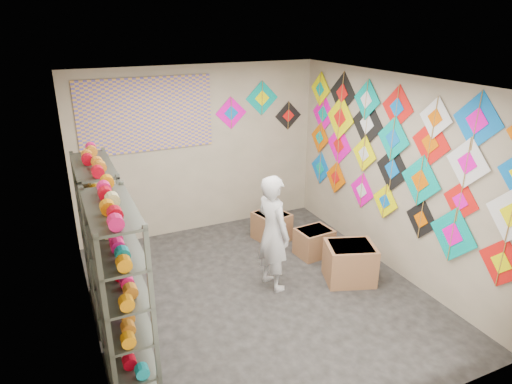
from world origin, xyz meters
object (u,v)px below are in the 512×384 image
shelf_rack_front (122,300)px  carton_a (350,263)px  shopkeeper (273,233)px  carton_c (272,226)px  shelf_rack_back (103,240)px  carton_b (314,242)px

shelf_rack_front → carton_a: shelf_rack_front is taller
shopkeeper → carton_c: (0.60, 1.22, -0.55)m
shelf_rack_back → carton_b: shelf_rack_back is taller
shelf_rack_back → shopkeeper: bearing=-9.1°
shelf_rack_front → carton_b: bearing=26.2°
shopkeeper → carton_b: size_ratio=3.08×
carton_a → carton_b: 0.82m
shelf_rack_back → carton_c: 2.88m
shelf_rack_front → carton_c: shelf_rack_front is taller
shelf_rack_front → shopkeeper: (2.04, 0.97, -0.17)m
carton_b → carton_c: 0.81m
shelf_rack_front → shelf_rack_back: 1.30m
shelf_rack_back → carton_a: size_ratio=3.00×
shopkeeper → carton_a: shopkeeper is taller
carton_b → carton_c: carton_c is taller
shelf_rack_front → carton_c: 3.51m
shelf_rack_front → carton_c: (2.64, 2.19, -0.73)m
shelf_rack_front → carton_a: bearing=12.1°
carton_c → shelf_rack_front: bearing=-153.9°
carton_b → shopkeeper: bearing=-157.2°
shelf_rack_back → carton_b: 3.08m
shopkeeper → carton_b: shopkeeper is taller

